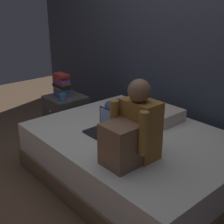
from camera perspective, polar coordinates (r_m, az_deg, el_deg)
ground_plane at (r=3.04m, az=-2.74°, el=-12.90°), size 8.00×8.00×0.00m
wall_back at (r=3.41m, az=13.38°, el=14.68°), size 5.60×0.10×2.70m
bed at (r=2.96m, az=4.22°, el=-8.55°), size 2.00×1.50×0.48m
nightstand at (r=3.91m, az=-8.77°, el=-0.69°), size 0.44×0.46×0.53m
person_sitting at (r=2.32m, az=3.98°, el=-3.65°), size 0.39×0.44×0.66m
laptop at (r=2.83m, az=-1.27°, el=-3.12°), size 0.32×0.23×0.22m
pillow at (r=3.22m, az=8.16°, el=-0.07°), size 0.56×0.36×0.13m
book_stack at (r=3.80m, az=-9.58°, el=5.06°), size 0.24×0.16×0.29m
mug at (r=3.64m, az=-9.52°, el=2.80°), size 0.08×0.08×0.09m
clothes_pile at (r=3.42m, az=1.51°, el=1.35°), size 0.33×0.31×0.13m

